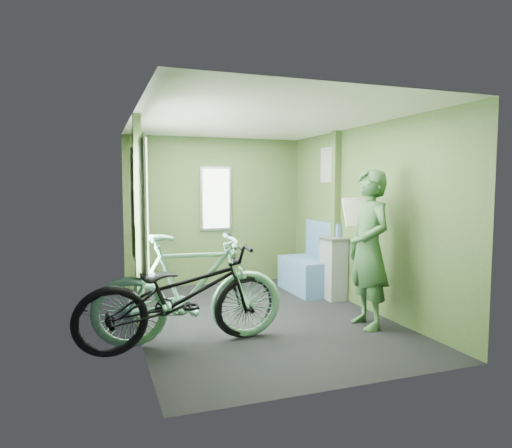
{
  "coord_description": "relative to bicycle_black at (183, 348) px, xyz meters",
  "views": [
    {
      "loc": [
        -1.8,
        -4.96,
        1.56
      ],
      "look_at": [
        0.0,
        0.1,
        1.1
      ],
      "focal_mm": 32.0,
      "sensor_mm": 36.0,
      "label": 1
    }
  ],
  "objects": [
    {
      "name": "room",
      "position": [
        1.0,
        0.77,
        1.44
      ],
      "size": [
        4.0,
        4.02,
        2.31
      ],
      "color": "black",
      "rests_on": "ground"
    },
    {
      "name": "bicycle_black",
      "position": [
        0.0,
        0.0,
        0.0
      ],
      "size": [
        2.06,
        1.02,
        1.14
      ],
      "primitive_type": "imported",
      "rotation": [
        0.0,
        -0.15,
        1.66
      ],
      "color": "black",
      "rests_on": "ground"
    },
    {
      "name": "bicycle_mint",
      "position": [
        0.09,
        0.06,
        0.0
      ],
      "size": [
        1.9,
        0.8,
        1.17
      ],
      "primitive_type": "imported",
      "rotation": [
        0.0,
        -0.13,
        1.49
      ],
      "color": "#74BB9A",
      "rests_on": "ground"
    },
    {
      "name": "passenger",
      "position": [
        2.04,
        -0.01,
        0.87
      ],
      "size": [
        0.44,
        0.7,
        1.73
      ],
      "rotation": [
        0.0,
        0.0,
        -1.62
      ],
      "color": "#345C32",
      "rests_on": "ground"
    },
    {
      "name": "waste_box",
      "position": [
        2.29,
        1.21,
        0.42
      ],
      "size": [
        0.25,
        0.35,
        0.85
      ],
      "primitive_type": "cube",
      "color": "slate",
      "rests_on": "ground"
    },
    {
      "name": "bench_seat",
      "position": [
        2.18,
        1.72,
        0.3
      ],
      "size": [
        0.55,
        0.98,
        1.03
      ],
      "rotation": [
        0.0,
        0.0,
        0.01
      ],
      "color": "#324B6B",
      "rests_on": "ground"
    }
  ]
}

